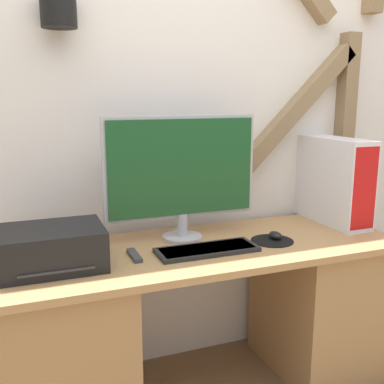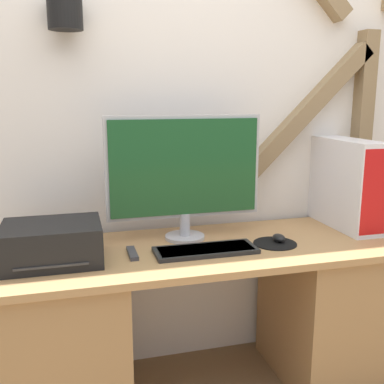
{
  "view_description": "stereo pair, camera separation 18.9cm",
  "coord_description": "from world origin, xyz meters",
  "px_view_note": "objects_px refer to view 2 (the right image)",
  "views": [
    {
      "loc": [
        -0.73,
        -1.41,
        1.36
      ],
      "look_at": [
        -0.07,
        0.31,
        0.96
      ],
      "focal_mm": 42.0,
      "sensor_mm": 36.0,
      "label": 1
    },
    {
      "loc": [
        -0.55,
        -1.47,
        1.36
      ],
      "look_at": [
        -0.07,
        0.31,
        0.96
      ],
      "focal_mm": 42.0,
      "sensor_mm": 36.0,
      "label": 2
    }
  ],
  "objects_px": {
    "keyboard": "(206,250)",
    "printer": "(52,243)",
    "mouse": "(279,238)",
    "computer_tower": "(345,183)",
    "monitor": "(184,171)",
    "remote_control": "(132,253)"
  },
  "relations": [
    {
      "from": "monitor",
      "to": "keyboard",
      "type": "distance_m",
      "value": 0.37
    },
    {
      "from": "mouse",
      "to": "computer_tower",
      "type": "xyz_separation_m",
      "value": [
        0.43,
        0.16,
        0.2
      ]
    },
    {
      "from": "mouse",
      "to": "printer",
      "type": "height_order",
      "value": "printer"
    },
    {
      "from": "monitor",
      "to": "mouse",
      "type": "relative_size",
      "value": 9.51
    },
    {
      "from": "printer",
      "to": "computer_tower",
      "type": "bearing_deg",
      "value": 6.08
    },
    {
      "from": "mouse",
      "to": "printer",
      "type": "bearing_deg",
      "value": 179.29
    },
    {
      "from": "printer",
      "to": "remote_control",
      "type": "distance_m",
      "value": 0.32
    },
    {
      "from": "remote_control",
      "to": "computer_tower",
      "type": "bearing_deg",
      "value": 8.16
    },
    {
      "from": "monitor",
      "to": "mouse",
      "type": "height_order",
      "value": "monitor"
    },
    {
      "from": "printer",
      "to": "remote_control",
      "type": "height_order",
      "value": "printer"
    },
    {
      "from": "computer_tower",
      "to": "remote_control",
      "type": "relative_size",
      "value": 3.19
    },
    {
      "from": "computer_tower",
      "to": "remote_control",
      "type": "height_order",
      "value": "computer_tower"
    },
    {
      "from": "keyboard",
      "to": "printer",
      "type": "xyz_separation_m",
      "value": [
        -0.61,
        0.05,
        0.07
      ]
    },
    {
      "from": "printer",
      "to": "mouse",
      "type": "bearing_deg",
      "value": -0.71
    },
    {
      "from": "mouse",
      "to": "computer_tower",
      "type": "height_order",
      "value": "computer_tower"
    },
    {
      "from": "computer_tower",
      "to": "remote_control",
      "type": "distance_m",
      "value": 1.12
    },
    {
      "from": "mouse",
      "to": "computer_tower",
      "type": "bearing_deg",
      "value": 20.53
    },
    {
      "from": "monitor",
      "to": "mouse",
      "type": "xyz_separation_m",
      "value": [
        0.39,
        -0.17,
        -0.29
      ]
    },
    {
      "from": "computer_tower",
      "to": "printer",
      "type": "height_order",
      "value": "computer_tower"
    },
    {
      "from": "keyboard",
      "to": "printer",
      "type": "relative_size",
      "value": 1.14
    },
    {
      "from": "computer_tower",
      "to": "keyboard",
      "type": "bearing_deg",
      "value": -165.58
    },
    {
      "from": "monitor",
      "to": "mouse",
      "type": "distance_m",
      "value": 0.52
    }
  ]
}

